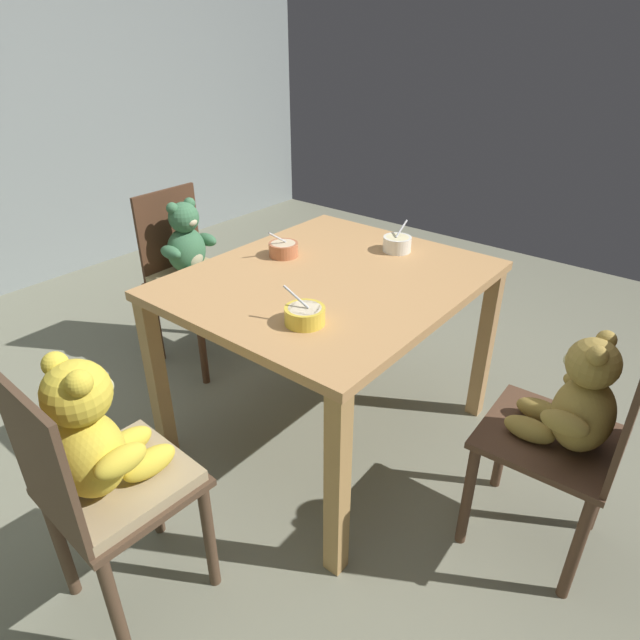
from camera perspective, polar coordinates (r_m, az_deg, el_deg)
ground_plane at (r=2.46m, az=0.92°, el=-11.80°), size 5.20×5.20×0.04m
dining_table at (r=2.09m, az=1.07°, el=2.31°), size 1.14×0.97×0.74m
teddy_chair_near_left at (r=1.59m, az=-22.24°, el=-13.20°), size 0.39×0.38×0.88m
teddy_chair_far_center at (r=2.78m, az=-13.43°, el=6.16°), size 0.40×0.42×0.87m
teddy_chair_near_front at (r=1.81m, az=25.40°, el=-9.03°), size 0.40×0.42×0.92m
porridge_bowl_white_near_right at (r=2.29m, az=8.12°, el=7.97°), size 0.13×0.12×0.12m
porridge_bowl_yellow_near_left at (r=1.70m, az=-1.61°, el=0.53°), size 0.13×0.14×0.12m
porridge_bowl_terracotta_far_center at (r=2.23m, az=-3.87°, el=7.47°), size 0.13×0.12×0.11m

